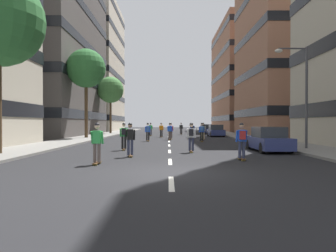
# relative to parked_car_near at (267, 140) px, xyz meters

# --- Properties ---
(ground_plane) EXTENTS (169.69, 169.69, 0.00)m
(ground_plane) POSITION_rel_parked_car_near_xyz_m (-6.12, 20.23, -0.70)
(ground_plane) COLOR black
(sidewalk_left) EXTENTS (3.70, 77.77, 0.14)m
(sidewalk_left) POSITION_rel_parked_car_near_xyz_m (-15.30, 23.76, -0.63)
(sidewalk_left) COLOR gray
(sidewalk_left) RESTS_ON ground_plane
(sidewalk_right) EXTENTS (3.70, 77.77, 0.14)m
(sidewalk_right) POSITION_rel_parked_car_near_xyz_m (3.05, 23.76, -0.63)
(sidewalk_right) COLOR gray
(sidewalk_right) RESTS_ON ground_plane
(lane_markings) EXTENTS (0.16, 67.20, 0.01)m
(lane_markings) POSITION_rel_parked_car_near_xyz_m (-6.12, 22.44, -0.70)
(lane_markings) COLOR silver
(lane_markings) RESTS_ON ground_plane
(building_left_mid) EXTENTS (12.91, 22.81, 23.46)m
(building_left_mid) POSITION_rel_parked_car_near_xyz_m (-23.54, 23.72, 11.12)
(building_left_mid) COLOR #4C4744
(building_left_mid) RESTS_ON ground_plane
(building_left_far) EXTENTS (12.91, 20.36, 27.53)m
(building_left_far) POSITION_rel_parked_car_near_xyz_m (-23.54, 47.79, 13.16)
(building_left_far) COLOR #BCB29E
(building_left_far) RESTS_ON ground_plane
(building_right_mid) EXTENTS (12.91, 17.16, 26.38)m
(building_right_mid) POSITION_rel_parked_car_near_xyz_m (11.30, 23.72, 12.58)
(building_right_mid) COLOR #9E6B51
(building_right_mid) RESTS_ON ground_plane
(building_right_far) EXTENTS (12.91, 23.11, 22.63)m
(building_right_far) POSITION_rel_parked_car_near_xyz_m (11.30, 47.79, 10.71)
(building_right_far) COLOR #9E6B51
(building_right_far) RESTS_ON ground_plane
(parked_car_near) EXTENTS (1.82, 4.40, 1.52)m
(parked_car_near) POSITION_rel_parked_car_near_xyz_m (0.00, 0.00, 0.00)
(parked_car_near) COLOR navy
(parked_car_near) RESTS_ON ground_plane
(parked_car_mid) EXTENTS (1.82, 4.40, 1.52)m
(parked_car_mid) POSITION_rel_parked_car_near_xyz_m (0.00, 31.01, 0.00)
(parked_car_mid) COLOR navy
(parked_car_mid) RESTS_ON ground_plane
(parked_car_far) EXTENTS (1.82, 4.40, 1.52)m
(parked_car_far) POSITION_rel_parked_car_near_xyz_m (0.00, 20.92, 0.00)
(parked_car_far) COLOR navy
(parked_car_far) RESTS_ON ground_plane
(street_tree_near) EXTENTS (4.13, 4.13, 8.89)m
(street_tree_near) POSITION_rel_parked_car_near_xyz_m (-15.30, 29.29, 6.22)
(street_tree_near) COLOR #4C3823
(street_tree_near) RESTS_ON sidewalk_left
(street_tree_mid) EXTENTS (4.28, 4.28, 9.80)m
(street_tree_mid) POSITION_rel_parked_car_near_xyz_m (-15.30, 14.96, 7.05)
(street_tree_mid) COLOR #4C3823
(street_tree_mid) RESTS_ON sidewalk_left
(streetlamp_right) EXTENTS (2.13, 0.30, 6.50)m
(streetlamp_right) POSITION_rel_parked_car_near_xyz_m (2.31, 0.68, 3.44)
(streetlamp_right) COLOR #3F3F44
(streetlamp_right) RESTS_ON sidewalk_right
(skater_0) EXTENTS (0.54, 0.91, 1.78)m
(skater_0) POSITION_rel_parked_car_near_xyz_m (-3.56, 14.55, 0.32)
(skater_0) COLOR brown
(skater_0) RESTS_ON ground_plane
(skater_1) EXTENTS (0.54, 0.91, 1.78)m
(skater_1) POSITION_rel_parked_car_near_xyz_m (-4.23, 27.40, 0.29)
(skater_1) COLOR brown
(skater_1) RESTS_ON ground_plane
(skater_2) EXTENTS (0.57, 0.92, 1.78)m
(skater_2) POSITION_rel_parked_car_near_xyz_m (-8.19, -3.08, 0.29)
(skater_2) COLOR brown
(skater_2) RESTS_ON ground_plane
(skater_3) EXTENTS (0.54, 0.91, 1.78)m
(skater_3) POSITION_rel_parked_car_near_xyz_m (-9.24, -5.99, 0.29)
(skater_3) COLOR brown
(skater_3) RESTS_ON ground_plane
(skater_4) EXTENTS (0.54, 0.91, 1.78)m
(skater_4) POSITION_rel_parked_car_near_xyz_m (-5.90, 15.27, 0.29)
(skater_4) COLOR brown
(skater_4) RESTS_ON ground_plane
(skater_5) EXTENTS (0.55, 0.92, 1.78)m
(skater_5) POSITION_rel_parked_car_near_xyz_m (-4.83, -0.74, 0.32)
(skater_5) COLOR brown
(skater_5) RESTS_ON ground_plane
(skater_6) EXTENTS (0.57, 0.92, 1.78)m
(skater_6) POSITION_rel_parked_car_near_xyz_m (-6.03, 12.21, 0.29)
(skater_6) COLOR brown
(skater_6) RESTS_ON ground_plane
(skater_7) EXTENTS (0.55, 0.92, 1.78)m
(skater_7) POSITION_rel_parked_car_near_xyz_m (-9.07, 0.76, 0.32)
(skater_7) COLOR brown
(skater_7) RESTS_ON ground_plane
(skater_8) EXTENTS (0.54, 0.91, 1.78)m
(skater_8) POSITION_rel_parked_car_near_xyz_m (-3.07, 9.53, 0.32)
(skater_8) COLOR brown
(skater_8) RESTS_ON ground_plane
(skater_9) EXTENTS (0.57, 0.92, 1.78)m
(skater_9) POSITION_rel_parked_car_near_xyz_m (-7.04, 18.36, 0.29)
(skater_9) COLOR brown
(skater_9) RESTS_ON ground_plane
(skater_10) EXTENTS (0.53, 0.90, 1.78)m
(skater_10) POSITION_rel_parked_car_near_xyz_m (-2.73, -4.53, 0.32)
(skater_10) COLOR brown
(skater_10) RESTS_ON ground_plane
(skater_11) EXTENTS (0.56, 0.92, 1.78)m
(skater_11) POSITION_rel_parked_car_near_xyz_m (-8.15, 10.29, 0.32)
(skater_11) COLOR brown
(skater_11) RESTS_ON ground_plane
(skater_12) EXTENTS (0.56, 0.92, 1.78)m
(skater_12) POSITION_rel_parked_car_near_xyz_m (-8.60, 22.77, 0.29)
(skater_12) COLOR brown
(skater_12) RESTS_ON ground_plane
(skater_13) EXTENTS (0.54, 0.91, 1.78)m
(skater_13) POSITION_rel_parked_car_near_xyz_m (-2.51, 13.29, 0.32)
(skater_13) COLOR brown
(skater_13) RESTS_ON ground_plane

